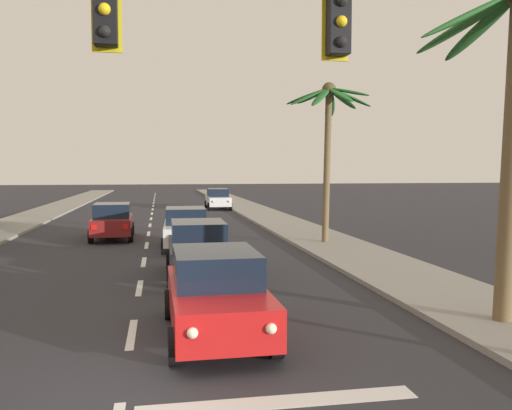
{
  "coord_description": "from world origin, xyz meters",
  "views": [
    {
      "loc": [
        0.58,
        -7.73,
        3.27
      ],
      "look_at": [
        3.43,
        8.0,
        2.2
      ],
      "focal_mm": 37.47,
      "sensor_mm": 36.0,
      "label": 1
    }
  ],
  "objects": [
    {
      "name": "sedan_oncoming_far",
      "position": [
        -1.62,
        18.06,
        0.85
      ],
      "size": [
        2.05,
        4.49,
        1.68
      ],
      "color": "maroon",
      "rests_on": "ground"
    },
    {
      "name": "sedan_fifth_in_queue",
      "position": [
        1.63,
        14.41,
        0.85
      ],
      "size": [
        2.05,
        4.49,
        1.68
      ],
      "color": "silver",
      "rests_on": "ground"
    },
    {
      "name": "palm_right_second",
      "position": [
        7.73,
        14.38,
        5.47
      ],
      "size": [
        3.7,
        3.61,
        6.98
      ],
      "color": "brown",
      "rests_on": "ground"
    },
    {
      "name": "traffic_signal_mast",
      "position": [
        3.3,
        0.15,
        4.87
      ],
      "size": [
        10.88,
        0.41,
        6.74
      ],
      "color": "#2D2D33",
      "rests_on": "ground"
    },
    {
      "name": "lane_markings",
      "position": [
        0.46,
        18.84,
        0.0
      ],
      "size": [
        4.28,
        85.86,
        0.01
      ],
      "color": "silver",
      "rests_on": "ground"
    },
    {
      "name": "sedan_lead_at_stop_bar",
      "position": [
        1.65,
        2.57,
        0.85
      ],
      "size": [
        1.98,
        4.46,
        1.68
      ],
      "color": "red",
      "rests_on": "ground"
    },
    {
      "name": "sedan_third_in_queue",
      "position": [
        1.73,
        8.49,
        0.85
      ],
      "size": [
        1.97,
        4.46,
        1.68
      ],
      "color": "black",
      "rests_on": "ground"
    },
    {
      "name": "ground_plane",
      "position": [
        0.0,
        0.0,
        0.0
      ],
      "size": [
        220.0,
        220.0,
        0.0
      ],
      "primitive_type": "plane",
      "color": "#2D2D33"
    },
    {
      "name": "sidewalk_right",
      "position": [
        7.8,
        20.0,
        0.07
      ],
      "size": [
        3.2,
        110.0,
        0.14
      ],
      "primitive_type": "cube",
      "color": "gray",
      "rests_on": "ground"
    },
    {
      "name": "sedan_parked_nearest_kerb",
      "position": [
        5.29,
        35.89,
        0.85
      ],
      "size": [
        1.97,
        4.46,
        1.68
      ],
      "color": "silver",
      "rests_on": "ground"
    }
  ]
}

